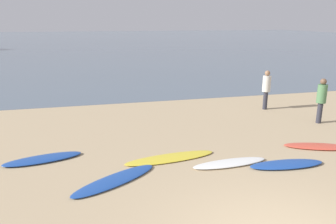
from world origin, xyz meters
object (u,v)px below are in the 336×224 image
Objects in this scene: surfboard_1 at (115,180)px; surfboard_4 at (287,164)px; surfboard_5 at (319,146)px; person_1 at (266,87)px; surfboard_0 at (43,159)px; surfboard_3 at (230,163)px; surfboard_2 at (170,158)px; person_0 at (322,97)px.

surfboard_4 is (4.44, -0.22, 0.01)m from surfboard_1.
person_1 is at bearing 100.86° from surfboard_5.
surfboard_4 is 1.00× the size of surfboard_5.
surfboard_0 reaches higher than surfboard_3.
surfboard_5 reaches higher than surfboard_1.
surfboard_4 is at bearing -131.79° from surfboard_5.
surfboard_2 is 4.52m from surfboard_5.
person_1 reaches higher than surfboard_0.
person_0 is (3.30, 3.03, 0.93)m from surfboard_4.
surfboard_5 reaches higher than surfboard_2.
surfboard_0 reaches higher than surfboard_5.
surfboard_2 is at bearing 149.99° from surfboard_3.
surfboard_3 is at bearing 66.83° from person_1.
surfboard_5 is (1.67, 0.90, -0.01)m from surfboard_4.
surfboard_0 is 7.97m from surfboard_5.
person_0 is 2.42m from person_1.
surfboard_4 is (2.84, -1.17, 0.02)m from surfboard_2.
person_0 is at bearing -11.10° from surfboard_1.
surfboard_0 is 0.88× the size of surfboard_1.
person_0 reaches higher than surfboard_3.
surfboard_1 is at bearing -153.70° from surfboard_5.
surfboard_2 is 6.49m from person_0.
surfboard_4 is 1.90m from surfboard_5.
person_0 is (6.14, 1.86, 0.95)m from surfboard_2.
person_0 reaches higher than person_1.
surfboard_1 is 1.40× the size of person_1.
person_0 reaches higher than surfboard_5.
surfboard_4 reaches higher than surfboard_0.
person_1 reaches higher than surfboard_2.
surfboard_0 is at bearing 36.21° from person_1.
surfboard_1 is 1.15× the size of surfboard_5.
person_0 is (9.53, 1.13, 0.93)m from surfboard_0.
person_0 reaches higher than surfboard_1.
person_1 reaches higher than surfboard_1.
person_0 is at bearing 72.46° from surfboard_5.
person_1 is at bearing 31.43° from surfboard_2.
surfboard_3 is 1.03× the size of surfboard_4.
surfboard_2 is (3.39, -0.73, -0.02)m from surfboard_0.
person_1 reaches higher than surfboard_5.
surfboard_1 is 1.12× the size of surfboard_3.
surfboard_1 reaches higher than surfboard_2.
surfboard_0 reaches higher than surfboard_2.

